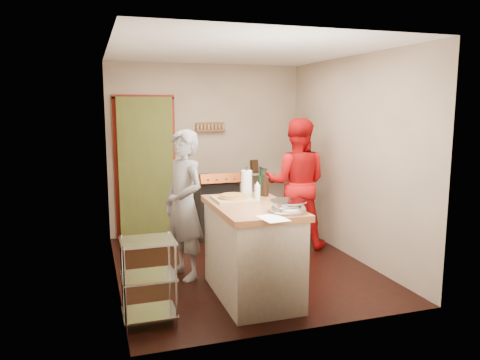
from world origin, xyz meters
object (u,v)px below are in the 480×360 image
object	(u,v)px
person_stripe	(184,205)
island	(252,248)
stove	(216,207)
wire_shelving	(148,277)
person_red	(296,183)

from	to	relation	value
person_stripe	island	bearing A→B (deg)	14.49
stove	person_stripe	bearing A→B (deg)	-116.75
stove	wire_shelving	bearing A→B (deg)	-116.85
island	person_stripe	size ratio (longest dim) A/B	0.84
wire_shelving	island	size ratio (longest dim) A/B	0.56
wire_shelving	person_red	distance (m)	2.94
island	stove	bearing A→B (deg)	84.41
person_red	wire_shelving	bearing A→B (deg)	64.84
stove	person_stripe	xyz separation A→B (m)	(-0.79, -1.56, 0.40)
stove	island	xyz separation A→B (m)	(-0.23, -2.32, 0.06)
island	person_red	size ratio (longest dim) A/B	0.80
wire_shelving	person_stripe	size ratio (longest dim) A/B	0.47
stove	person_red	size ratio (longest dim) A/B	0.56
wire_shelving	person_red	size ratio (longest dim) A/B	0.44
wire_shelving	person_red	world-z (taller)	person_red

